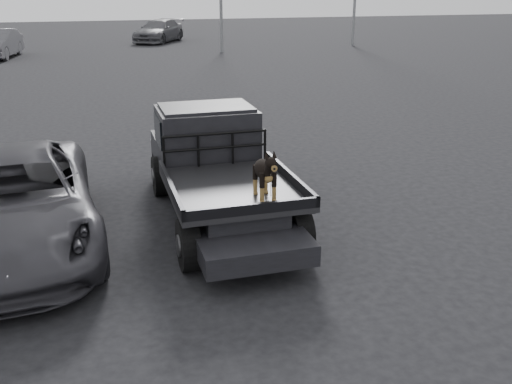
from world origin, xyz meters
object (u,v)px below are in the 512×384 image
object	(u,v)px
flatbed_ute	(219,194)
dog	(264,174)
parked_suv	(13,202)
distant_car_b	(159,31)

from	to	relation	value
flatbed_ute	dog	world-z (taller)	dog
flatbed_ute	parked_suv	world-z (taller)	parked_suv
parked_suv	distant_car_b	world-z (taller)	distant_car_b
flatbed_ute	distant_car_b	distance (m)	32.24
flatbed_ute	parked_suv	xyz separation A→B (m)	(-3.25, -0.20, 0.27)
distant_car_b	parked_suv	bearing A→B (deg)	-70.09
parked_suv	distant_car_b	size ratio (longest dim) A/B	1.01
parked_suv	dog	bearing A→B (deg)	-24.91
dog	flatbed_ute	bearing A→B (deg)	101.95
parked_suv	distant_car_b	distance (m)	32.89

